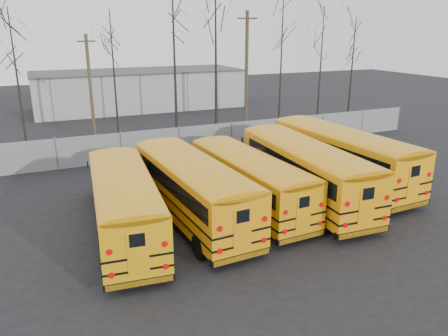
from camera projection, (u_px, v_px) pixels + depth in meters
name	position (u px, v px, depth m)	size (l,w,h in m)	color
ground	(262.00, 221.00, 20.05)	(120.00, 120.00, 0.00)	black
fence	(179.00, 141.00, 30.20)	(40.00, 0.04, 2.00)	gray
distant_building	(139.00, 90.00, 48.09)	(22.00, 8.00, 4.00)	#A6A6A1
bus_a	(123.00, 199.00, 18.18)	(3.37, 10.48, 2.89)	black
bus_b	(191.00, 184.00, 19.66)	(3.07, 10.88, 3.01)	black
bus_c	(247.00, 176.00, 21.01)	(2.85, 10.19, 2.82)	black
bus_d	(303.00, 166.00, 21.91)	(3.12, 11.33, 3.14)	black
bus_e	(340.00, 152.00, 24.40)	(3.24, 11.55, 3.20)	black
utility_pole_left	(90.00, 87.00, 33.73)	(1.42, 0.43, 8.08)	#4B3C2A
utility_pole_right	(247.00, 67.00, 39.31)	(1.73, 0.66, 9.97)	#463727
tree_1	(19.00, 89.00, 27.37)	(0.26, 0.26, 9.70)	black
tree_2	(114.00, 78.00, 32.82)	(0.26, 0.26, 9.80)	black
tree_3	(174.00, 60.00, 34.19)	(0.26, 0.26, 12.23)	black
tree_4	(216.00, 60.00, 35.92)	(0.26, 0.26, 11.91)	black
tree_5	(281.00, 60.00, 37.02)	(0.26, 0.26, 11.83)	black
tree_6	(320.00, 68.00, 38.24)	(0.26, 0.26, 10.32)	black
tree_7	(352.00, 71.00, 40.15)	(0.26, 0.26, 9.43)	black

